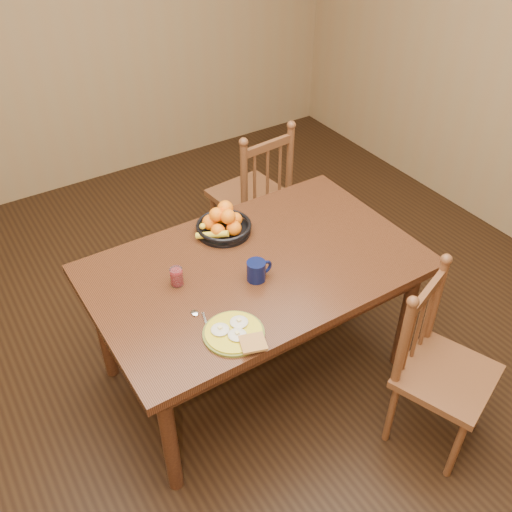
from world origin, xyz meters
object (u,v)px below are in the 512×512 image
chair_near (440,369)px  breakfast_plate (235,333)px  dining_table (256,277)px  coffee_mug (257,270)px  fruit_bowl (223,224)px  chair_far (253,195)px

chair_near → breakfast_plate: chair_near is taller
dining_table → coffee_mug: size_ratio=11.98×
breakfast_plate → dining_table: bearing=46.6°
dining_table → coffee_mug: 0.17m
coffee_mug → fruit_bowl: 0.41m
chair_far → chair_near: (-0.05, -1.70, -0.03)m
dining_table → coffee_mug: bearing=-120.1°
dining_table → fruit_bowl: fruit_bowl is taller
chair_far → fruit_bowl: size_ratio=3.37×
dining_table → chair_near: size_ratio=1.73×
chair_far → breakfast_plate: chair_far is taller
breakfast_plate → coffee_mug: 0.38m
breakfast_plate → fruit_bowl: fruit_bowl is taller
chair_near → coffee_mug: size_ratio=6.93×
coffee_mug → fruit_bowl: size_ratio=0.46×
chair_far → chair_near: chair_far is taller
dining_table → breakfast_plate: (-0.33, -0.35, 0.10)m
fruit_bowl → dining_table: bearing=-89.6°
dining_table → fruit_bowl: bearing=90.4°
breakfast_plate → fruit_bowl: 0.74m
coffee_mug → breakfast_plate: bearing=-137.2°
coffee_mug → fruit_bowl: (0.05, 0.41, 0.00)m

